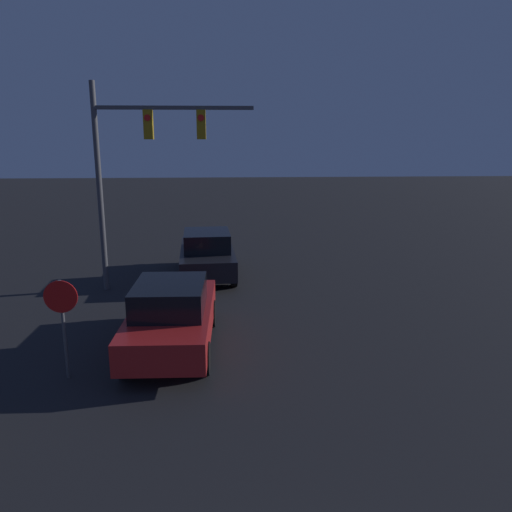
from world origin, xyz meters
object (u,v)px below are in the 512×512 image
traffic_signal_mast (137,155)px  car_near (172,315)px  car_far (207,254)px  stop_sign (62,311)px

traffic_signal_mast → car_near: bearing=-73.5°
car_far → stop_sign: bearing=-112.6°
traffic_signal_mast → stop_sign: (-0.59, -6.37, -2.92)m
car_far → car_near: bearing=-98.9°
car_near → stop_sign: (-2.07, -1.36, 0.64)m
car_far → stop_sign: size_ratio=2.16×
car_far → stop_sign: (-2.69, -7.68, 0.64)m
car_near → car_far: (0.62, 6.32, 0.00)m
traffic_signal_mast → stop_sign: size_ratio=3.08×
car_near → stop_sign: stop_sign is taller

